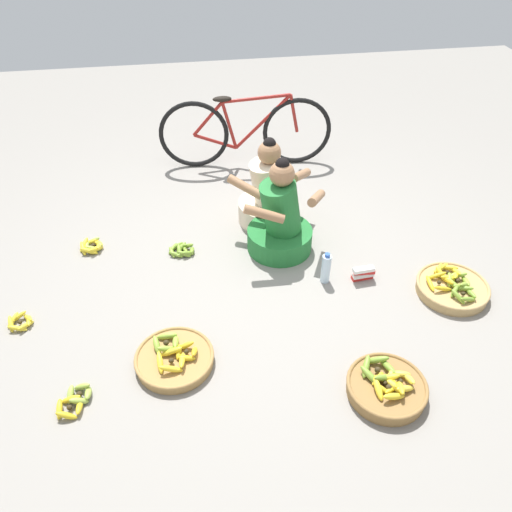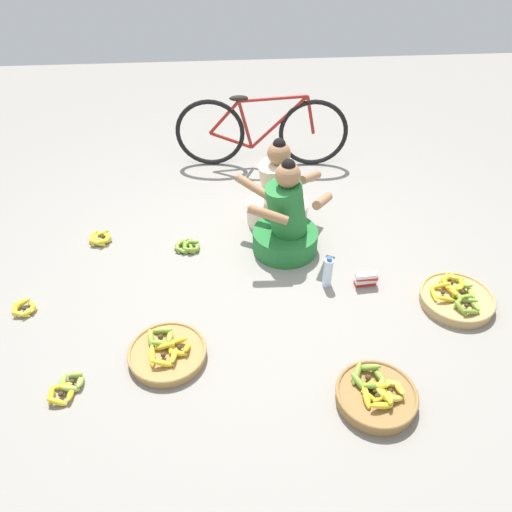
% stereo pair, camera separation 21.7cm
% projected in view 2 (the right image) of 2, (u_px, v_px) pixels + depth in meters
% --- Properties ---
extents(ground_plane, '(10.00, 10.00, 0.00)m').
position_uv_depth(ground_plane, '(254.00, 275.00, 3.82)').
color(ground_plane, gray).
extents(vendor_woman_front, '(0.69, 0.52, 0.81)m').
position_uv_depth(vendor_woman_front, '(286.00, 223.00, 3.90)').
color(vendor_woman_front, '#237233').
rests_on(vendor_woman_front, ground).
extents(vendor_woman_behind, '(0.74, 0.54, 0.77)m').
position_uv_depth(vendor_woman_behind, '(278.00, 196.00, 4.23)').
color(vendor_woman_behind, beige).
rests_on(vendor_woman_behind, ground).
extents(bicycle_leaning, '(1.70, 0.18, 0.73)m').
position_uv_depth(bicycle_leaning, '(261.00, 132.00, 4.94)').
color(bicycle_leaning, black).
rests_on(bicycle_leaning, ground).
extents(banana_basket_front_right, '(0.50, 0.50, 0.14)m').
position_uv_depth(banana_basket_front_right, '(167.00, 353.00, 3.18)').
color(banana_basket_front_right, '#A87F47').
rests_on(banana_basket_front_right, ground).
extents(banana_basket_back_right, '(0.48, 0.48, 0.17)m').
position_uv_depth(banana_basket_back_right, '(376.00, 395.00, 2.92)').
color(banana_basket_back_right, olive).
rests_on(banana_basket_back_right, ground).
extents(banana_basket_front_left, '(0.52, 0.52, 0.15)m').
position_uv_depth(banana_basket_front_left, '(457.00, 298.00, 3.55)').
color(banana_basket_front_left, tan).
rests_on(banana_basket_front_left, ground).
extents(loose_bananas_back_left, '(0.19, 0.19, 0.08)m').
position_uv_depth(loose_bananas_back_left, '(24.00, 308.00, 3.51)').
color(loose_bananas_back_left, yellow).
rests_on(loose_bananas_back_left, ground).
extents(loose_bananas_near_bicycle, '(0.20, 0.25, 0.08)m').
position_uv_depth(loose_bananas_near_bicycle, '(67.00, 387.00, 2.99)').
color(loose_bananas_near_bicycle, '#9EB747').
rests_on(loose_bananas_near_bicycle, ground).
extents(loose_bananas_back_center, '(0.21, 0.22, 0.09)m').
position_uv_depth(loose_bananas_back_center, '(101.00, 238.00, 4.13)').
color(loose_bananas_back_center, yellow).
rests_on(loose_bananas_back_center, ground).
extents(loose_bananas_near_vendor, '(0.23, 0.19, 0.08)m').
position_uv_depth(loose_bananas_near_vendor, '(187.00, 246.00, 4.05)').
color(loose_bananas_near_vendor, olive).
rests_on(loose_bananas_near_vendor, ground).
extents(water_bottle, '(0.07, 0.07, 0.26)m').
position_uv_depth(water_bottle, '(328.00, 272.00, 3.66)').
color(water_bottle, silver).
rests_on(water_bottle, ground).
extents(packet_carton_stack, '(0.17, 0.08, 0.12)m').
position_uv_depth(packet_carton_stack, '(366.00, 279.00, 3.70)').
color(packet_carton_stack, red).
rests_on(packet_carton_stack, ground).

